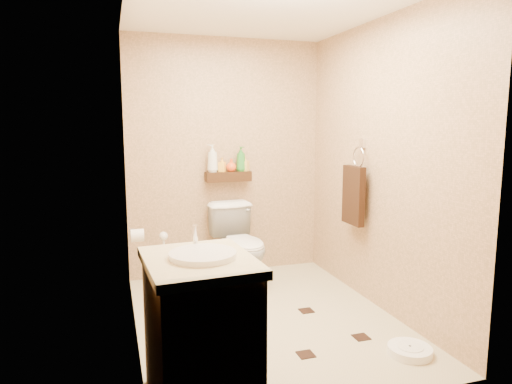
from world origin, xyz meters
name	(u,v)px	position (x,y,z in m)	size (l,w,h in m)	color
ground	(265,318)	(0.00, 0.00, 0.00)	(2.50, 2.50, 0.00)	#BEB38B
wall_back	(226,158)	(0.00, 1.25, 1.20)	(2.00, 0.04, 2.40)	tan
wall_front	(345,193)	(0.00, -1.25, 1.20)	(2.00, 0.04, 2.40)	tan
wall_left	(131,174)	(-1.00, 0.00, 1.20)	(0.04, 2.50, 2.40)	tan
wall_right	(379,166)	(1.00, 0.00, 1.20)	(0.04, 2.50, 2.40)	tan
ceiling	(266,5)	(0.00, 0.00, 2.40)	(2.00, 2.50, 0.02)	white
wall_shelf	(228,176)	(0.00, 1.17, 1.02)	(0.46, 0.14, 0.10)	#3B2210
floor_accents	(272,320)	(0.04, -0.06, 0.00)	(1.16, 1.29, 0.01)	black
toilet	(241,245)	(0.03, 0.83, 0.39)	(0.43, 0.76, 0.77)	white
vanity	(201,329)	(-0.70, -0.95, 0.43)	(0.61, 0.72, 0.97)	brown
bathroom_scale	(410,350)	(0.75, -0.85, 0.03)	(0.38, 0.38, 0.06)	white
toilet_brush	(164,265)	(-0.68, 1.07, 0.18)	(0.12, 0.12, 0.52)	#1A6863
towel_ring	(354,193)	(0.91, 0.25, 0.95)	(0.12, 0.30, 0.76)	silver
toilet_paper	(137,235)	(-0.94, 0.65, 0.60)	(0.12, 0.11, 0.12)	white
bottle_a	(212,158)	(-0.16, 1.17, 1.21)	(0.11, 0.11, 0.28)	silver
bottle_b	(222,165)	(-0.06, 1.17, 1.14)	(0.06, 0.07, 0.14)	yellow
bottle_c	(231,165)	(0.03, 1.17, 1.13)	(0.10, 0.10, 0.13)	#EC511B
bottle_d	(241,159)	(0.13, 1.17, 1.20)	(0.10, 0.10, 0.25)	#2C862D
bottle_e	(245,163)	(0.18, 1.17, 1.15)	(0.07, 0.07, 0.16)	#E4B84C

